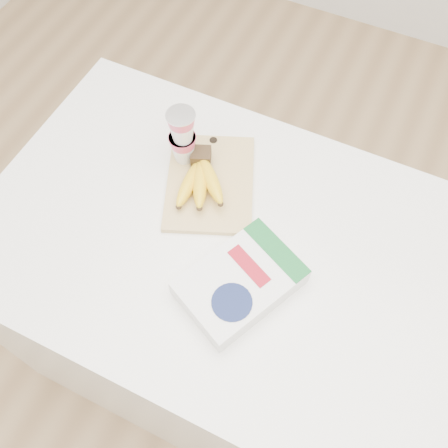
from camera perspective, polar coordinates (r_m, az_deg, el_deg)
name	(u,v)px	position (r m, az deg, el deg)	size (l,w,h in m)	color
room	(222,71)	(0.74, -0.18, 17.08)	(4.00, 4.00, 4.00)	tan
table	(223,306)	(1.52, -0.08, -9.35)	(1.14, 0.76, 0.86)	white
cutting_board	(210,183)	(1.20, -1.60, 4.76)	(0.21, 0.28, 0.01)	#DFBB7A
bananas	(200,179)	(1.18, -2.73, 5.21)	(0.15, 0.18, 0.06)	#382816
yogurt_stack	(182,136)	(1.18, -4.78, 10.02)	(0.07, 0.07, 0.16)	white
cereal_box	(240,282)	(1.06, 1.87, -6.68)	(0.26, 0.29, 0.06)	white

